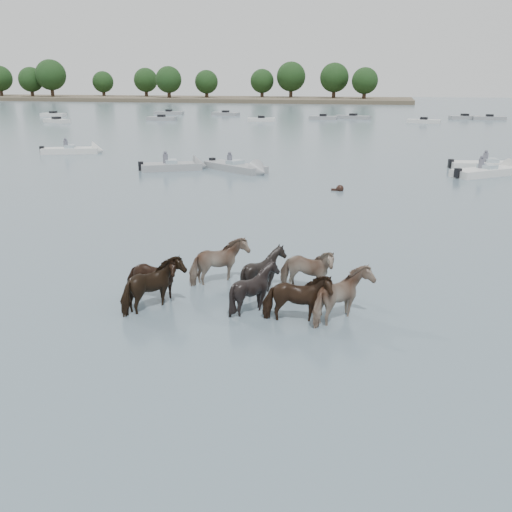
# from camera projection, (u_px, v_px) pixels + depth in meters

# --- Properties ---
(ground) EXTENTS (400.00, 400.00, 0.00)m
(ground) POSITION_uv_depth(u_px,v_px,m) (200.00, 315.00, 15.58)
(ground) COLOR #4C616D
(ground) RESTS_ON ground
(shoreline) EXTENTS (160.00, 30.00, 1.00)m
(shoreline) POSITION_uv_depth(u_px,v_px,m) (136.00, 98.00, 170.04)
(shoreline) COLOR #4C4233
(shoreline) RESTS_ON ground
(pony_herd) EXTENTS (7.31, 4.30, 1.61)m
(pony_herd) POSITION_uv_depth(u_px,v_px,m) (247.00, 283.00, 16.27)
(pony_herd) COLOR black
(pony_herd) RESTS_ON ground
(swimming_pony) EXTENTS (0.72, 0.44, 0.44)m
(swimming_pony) POSITION_uv_depth(u_px,v_px,m) (339.00, 189.00, 32.84)
(swimming_pony) COLOR black
(swimming_pony) RESTS_ON ground
(motorboat_a) EXTENTS (4.87, 3.52, 1.92)m
(motorboat_a) POSITION_uv_depth(u_px,v_px,m) (181.00, 166.00, 40.45)
(motorboat_a) COLOR gray
(motorboat_a) RESTS_ON ground
(motorboat_b) EXTENTS (5.50, 4.42, 1.92)m
(motorboat_b) POSITION_uv_depth(u_px,v_px,m) (243.00, 169.00, 39.43)
(motorboat_b) COLOR gray
(motorboat_b) RESTS_ON ground
(motorboat_c) EXTENTS (6.34, 2.63, 1.92)m
(motorboat_c) POSITION_uv_depth(u_px,v_px,m) (502.00, 165.00, 40.85)
(motorboat_c) COLOR silver
(motorboat_c) RESTS_ON ground
(motorboat_d) EXTENTS (5.40, 4.88, 1.92)m
(motorboat_d) POSITION_uv_depth(u_px,v_px,m) (495.00, 171.00, 38.32)
(motorboat_d) COLOR silver
(motorboat_d) RESTS_ON ground
(motorboat_f) EXTENTS (5.38, 3.34, 1.92)m
(motorboat_f) POSITION_uv_depth(u_px,v_px,m) (79.00, 151.00, 49.30)
(motorboat_f) COLOR silver
(motorboat_f) RESTS_ON ground
(distant_flotilla) EXTENTS (107.34, 26.89, 0.93)m
(distant_flotilla) POSITION_uv_depth(u_px,v_px,m) (364.00, 119.00, 87.56)
(distant_flotilla) COLOR silver
(distant_flotilla) RESTS_ON ground
(treeline) EXTENTS (143.74, 21.81, 12.57)m
(treeline) POSITION_uv_depth(u_px,v_px,m) (108.00, 77.00, 170.22)
(treeline) COLOR #382619
(treeline) RESTS_ON ground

